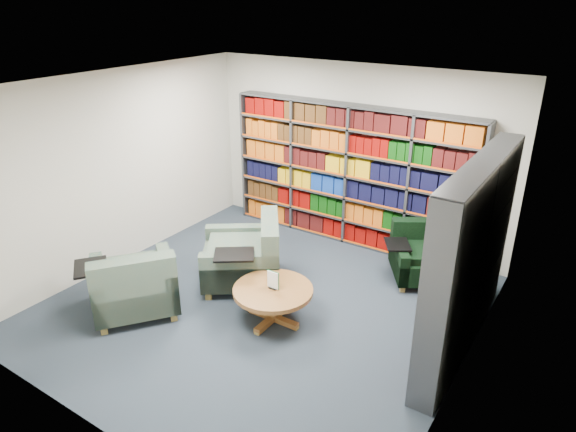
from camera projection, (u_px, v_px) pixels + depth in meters
The scene contains 7 objects.
room_shell at pixel (260, 206), 6.10m from camera, with size 5.02×5.02×2.82m.
bookshelf_back at pixel (349, 176), 8.01m from camera, with size 4.00×0.28×2.20m.
bookshelf_right at pixel (470, 259), 5.50m from camera, with size 0.28×2.50×2.20m.
chair_teal_left at pixel (248, 258), 7.06m from camera, with size 1.44×1.46×0.94m.
chair_green_right at pixel (423, 256), 7.24m from camera, with size 1.16×1.16×0.77m.
chair_teal_front at pixel (134, 288), 6.36m from camera, with size 1.40×1.40×0.91m.
coffee_table at pixel (273, 295), 6.21m from camera, with size 0.97×0.97×0.68m.
Camera 1 is at (3.36, -4.54, 3.72)m, focal length 32.00 mm.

